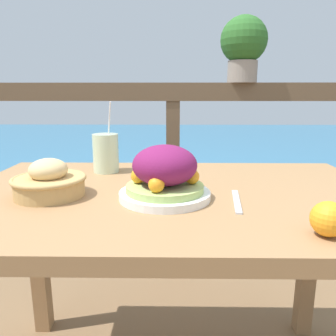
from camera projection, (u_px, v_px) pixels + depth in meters
name	position (u px, v px, depth m)	size (l,w,h in m)	color
patio_table	(172.00, 222.00, 0.96)	(1.23, 0.77, 0.72)	#997047
railing_fence	(173.00, 134.00, 1.72)	(2.80, 0.08, 1.04)	brown
sea_backdrop	(173.00, 155.00, 4.29)	(12.00, 4.00, 0.40)	teal
salad_plate	(164.00, 176.00, 0.86)	(0.24, 0.24, 0.14)	white
drink_glass	(105.00, 153.00, 1.15)	(0.09, 0.09, 0.25)	beige
bread_basket	(49.00, 182.00, 0.88)	(0.20, 0.20, 0.10)	tan
potted_plant	(243.00, 45.00, 1.62)	(0.23, 0.23, 0.32)	gray
knife	(236.00, 201.00, 0.84)	(0.04, 0.18, 0.00)	silver
orange_near_basket	(328.00, 219.00, 0.63)	(0.07, 0.07, 0.07)	orange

